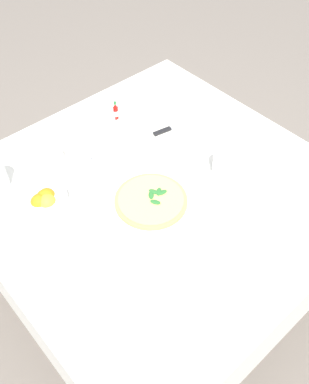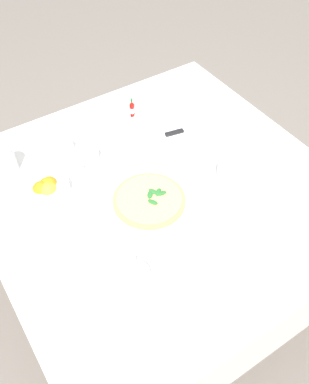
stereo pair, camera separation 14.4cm
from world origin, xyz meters
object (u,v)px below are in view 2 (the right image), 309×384
at_px(hot_sauce_bottle, 132,109).
at_px(citrus_bowl, 47,188).
at_px(napkin_folded, 185,133).
at_px(coffee_cup_far_left, 137,278).
at_px(water_glass_center_back, 6,161).
at_px(coffee_cup_far_right, 89,157).
at_px(dinner_knife, 186,130).
at_px(menu_card, 66,139).
at_px(water_glass_back_corner, 228,172).
at_px(salt_shaker, 137,107).
at_px(pizza_plate, 149,202).
at_px(pepper_shaker, 127,114).
at_px(pizza, 149,200).

bearing_deg(hot_sauce_bottle, citrus_bowl, -155.39).
bearing_deg(napkin_folded, coffee_cup_far_left, -127.48).
relative_size(coffee_cup_far_left, water_glass_center_back, 1.19).
relative_size(coffee_cup_far_left, napkin_folded, 0.54).
relative_size(coffee_cup_far_right, dinner_knife, 0.67).
height_order(napkin_folded, hot_sauce_bottle, hot_sauce_bottle).
distance_m(dinner_knife, menu_card, 0.47).
distance_m(water_glass_back_corner, salt_shaker, 0.52).
distance_m(salt_shaker, menu_card, 0.33).
relative_size(pizza_plate, hot_sauce_bottle, 4.18).
height_order(water_glass_back_corner, pepper_shaker, water_glass_back_corner).
distance_m(citrus_bowl, pepper_shaker, 0.49).
bearing_deg(pizza_plate, coffee_cup_far_left, -129.40).
height_order(water_glass_back_corner, citrus_bowl, water_glass_back_corner).
xyz_separation_m(pizza, coffee_cup_far_right, (-0.07, 0.30, 0.00)).
bearing_deg(napkin_folded, pizza_plate, -133.88).
distance_m(pizza, water_glass_back_corner, 0.29).
bearing_deg(water_glass_back_corner, menu_card, 128.59).
bearing_deg(water_glass_center_back, hot_sauce_bottle, 3.48).
xyz_separation_m(pizza, dinner_knife, (0.32, 0.23, -0.00)).
bearing_deg(napkin_folded, hot_sauce_bottle, 127.56).
xyz_separation_m(pizza, water_glass_back_corner, (0.29, -0.06, 0.02)).
bearing_deg(coffee_cup_far_right, dinner_knife, -10.25).
height_order(dinner_knife, hot_sauce_bottle, hot_sauce_bottle).
bearing_deg(pizza_plate, pizza, 0.68).
relative_size(coffee_cup_far_left, water_glass_back_corner, 1.20).
height_order(pizza, water_glass_back_corner, water_glass_back_corner).
xyz_separation_m(water_glass_center_back, citrus_bowl, (0.07, -0.18, -0.02)).
bearing_deg(salt_shaker, pepper_shaker, -160.35).
bearing_deg(water_glass_center_back, water_glass_back_corner, -37.07).
bearing_deg(pizza_plate, salt_shaker, 63.28).
bearing_deg(citrus_bowl, hot_sauce_bottle, 24.61).
bearing_deg(water_glass_center_back, pizza_plate, -50.55).
bearing_deg(pizza, salt_shaker, 63.34).
xyz_separation_m(water_glass_back_corner, dinner_knife, (0.03, 0.29, -0.02)).
xyz_separation_m(pizza_plate, water_glass_back_corner, (0.29, -0.06, 0.04)).
xyz_separation_m(water_glass_back_corner, citrus_bowl, (-0.55, 0.29, -0.02)).
height_order(coffee_cup_far_left, napkin_folded, coffee_cup_far_left).
xyz_separation_m(coffee_cup_far_left, water_glass_center_back, (-0.15, 0.65, 0.02)).
bearing_deg(napkin_folded, pepper_shaker, 134.28).
bearing_deg(pizza_plate, water_glass_center_back, 129.45).
distance_m(napkin_folded, citrus_bowl, 0.58).
bearing_deg(menu_card, water_glass_center_back, -93.95).
relative_size(water_glass_center_back, citrus_bowl, 0.73).
distance_m(coffee_cup_far_right, salt_shaker, 0.34).
xyz_separation_m(coffee_cup_far_left, water_glass_back_corner, (0.48, 0.17, 0.02)).
relative_size(pizza_plate, citrus_bowl, 2.31).
distance_m(water_glass_center_back, dinner_knife, 0.68).
distance_m(pizza_plate, salt_shaker, 0.51).
bearing_deg(pizza_plate, coffee_cup_far_right, 103.91).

